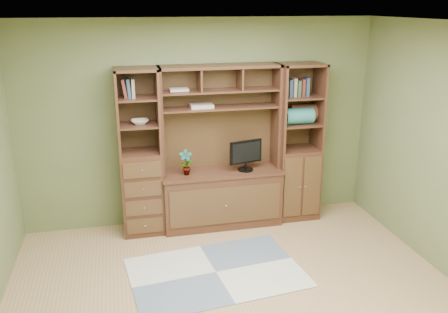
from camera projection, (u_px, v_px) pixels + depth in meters
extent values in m
cube|color=tan|center=(239.00, 303.00, 4.57)|extent=(4.60, 4.10, 0.04)
cube|color=white|center=(243.00, 24.00, 3.76)|extent=(4.60, 4.10, 0.04)
cube|color=olive|center=(200.00, 123.00, 6.02)|extent=(4.50, 0.04, 2.60)
cube|color=#462718|center=(221.00, 149.00, 5.90)|extent=(1.54, 0.53, 2.05)
cube|color=#462718|center=(140.00, 153.00, 5.73)|extent=(0.50, 0.45, 2.05)
cube|color=#462718|center=(298.00, 143.00, 6.16)|extent=(0.55, 0.45, 2.05)
cube|color=#9CA1A1|center=(216.00, 272.00, 5.08)|extent=(1.92, 1.40, 0.01)
cube|color=black|center=(246.00, 150.00, 5.94)|extent=(0.48, 0.29, 0.54)
imported|color=#975733|center=(186.00, 162.00, 5.81)|extent=(0.17, 0.11, 0.32)
cube|color=#B3A399|center=(201.00, 106.00, 5.77)|extent=(0.28, 0.20, 0.04)
imported|color=white|center=(140.00, 122.00, 5.61)|extent=(0.21, 0.21, 0.05)
cube|color=#2C7671|center=(299.00, 116.00, 5.99)|extent=(0.36, 0.21, 0.21)
cube|color=brown|center=(305.00, 113.00, 6.14)|extent=(0.40, 0.22, 0.22)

